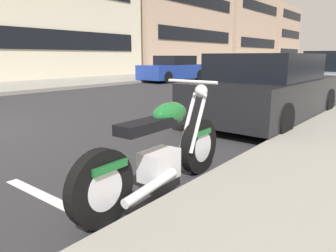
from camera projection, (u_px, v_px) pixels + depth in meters
The scene contains 9 objects.
sidewalk_far_curb at pixel (124, 78), 19.19m from camera, with size 120.00×5.00×0.14m, color gray.
parking_stall_stripe at pixel (69, 208), 2.95m from camera, with size 0.12×2.20×0.01m, color silver.
parked_motorcycle at pixel (161, 153), 3.19m from camera, with size 2.21×0.62×1.13m.
parked_car_second_in_row at pixel (268, 89), 6.92m from camera, with size 4.55×1.97×1.43m.
parked_car_across_street at pixel (322, 76), 11.64m from camera, with size 4.48×1.95×1.40m.
crossing_truck at pixel (323, 60), 34.49m from camera, with size 2.20×5.26×1.94m.
car_opposite_curb at pixel (174, 69), 17.91m from camera, with size 4.30×1.97×1.42m.
townhouse_mid_block at pixel (220, 15), 42.32m from camera, with size 12.22×11.56×13.58m.
townhouse_near_left at pixel (255, 37), 51.99m from camera, with size 9.49×11.61×8.81m.
Camera 1 is at (-1.57, -6.68, 1.38)m, focal length 34.04 mm.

